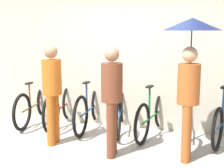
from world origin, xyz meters
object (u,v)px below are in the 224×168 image
object	(u,v)px
parked_bicycle_0	(34,105)
pedestrian_leading	(52,87)
parked_bicycle_3	(121,110)
parked_bicycle_6	(224,120)
parked_bicycle_1	(61,107)
pedestrian_center	(112,93)
parked_bicycle_2	(90,109)
parked_bicycle_5	(187,118)
pedestrian_trailing	(190,55)
parked_bicycle_4	(153,115)

from	to	relation	value
parked_bicycle_0	pedestrian_leading	world-z (taller)	pedestrian_leading
parked_bicycle_3	parked_bicycle_6	distance (m)	1.86
parked_bicycle_0	pedestrian_leading	bearing A→B (deg)	-142.36
parked_bicycle_1	pedestrian_leading	bearing A→B (deg)	-165.56
parked_bicycle_6	pedestrian_center	bearing A→B (deg)	139.73
pedestrian_center	parked_bicycle_3	bearing A→B (deg)	91.88
parked_bicycle_3	parked_bicycle_0	bearing A→B (deg)	79.54
parked_bicycle_2	pedestrian_leading	bearing A→B (deg)	160.73
pedestrian_center	parked_bicycle_6	bearing A→B (deg)	29.01
parked_bicycle_2	parked_bicycle_6	size ratio (longest dim) A/B	1.05
parked_bicycle_3	parked_bicycle_5	xyz separation A→B (m)	(1.24, -0.05, -0.04)
parked_bicycle_2	parked_bicycle_5	size ratio (longest dim) A/B	1.03
pedestrian_center	parked_bicycle_1	bearing A→B (deg)	132.98
parked_bicycle_0	parked_bicycle_1	size ratio (longest dim) A/B	1.03
parked_bicycle_2	pedestrian_trailing	world-z (taller)	pedestrian_trailing
parked_bicycle_2	parked_bicycle_3	world-z (taller)	parked_bicycle_2
parked_bicycle_3	pedestrian_center	size ratio (longest dim) A/B	1.09
parked_bicycle_4	pedestrian_leading	distance (m)	1.89
parked_bicycle_2	pedestrian_trailing	xyz separation A→B (m)	(1.91, -0.96, 1.15)
parked_bicycle_6	parked_bicycle_1	bearing A→B (deg)	103.98
parked_bicycle_4	parked_bicycle_5	xyz separation A→B (m)	(0.62, 0.02, -0.01)
parked_bicycle_4	parked_bicycle_0	bearing A→B (deg)	97.01
parked_bicycle_0	parked_bicycle_6	bearing A→B (deg)	-95.95
parked_bicycle_5	parked_bicycle_1	bearing A→B (deg)	87.84
parked_bicycle_2	pedestrian_trailing	bearing A→B (deg)	-120.04
parked_bicycle_4	pedestrian_leading	size ratio (longest dim) A/B	1.07
parked_bicycle_5	parked_bicycle_6	bearing A→B (deg)	-86.92
parked_bicycle_1	parked_bicycle_3	distance (m)	1.24
parked_bicycle_3	pedestrian_trailing	xyz separation A→B (m)	(1.29, -0.98, 1.14)
parked_bicycle_4	parked_bicycle_5	distance (m)	0.62
parked_bicycle_1	parked_bicycle_3	world-z (taller)	parked_bicycle_3
parked_bicycle_2	pedestrian_center	bearing A→B (deg)	-149.14
parked_bicycle_3	parked_bicycle_5	bearing A→B (deg)	-102.98
parked_bicycle_0	parked_bicycle_3	size ratio (longest dim) A/B	0.98
parked_bicycle_2	parked_bicycle_6	xyz separation A→B (m)	(2.48, 0.02, -0.02)
parked_bicycle_6	pedestrian_trailing	distance (m)	1.63
parked_bicycle_2	parked_bicycle_5	bearing A→B (deg)	-94.19
parked_bicycle_4	pedestrian_trailing	distance (m)	1.63
parked_bicycle_5	pedestrian_center	world-z (taller)	pedestrian_center
parked_bicycle_3	parked_bicycle_6	world-z (taller)	parked_bicycle_3
pedestrian_center	pedestrian_trailing	world-z (taller)	pedestrian_trailing
parked_bicycle_0	parked_bicycle_5	distance (m)	3.10
parked_bicycle_4	parked_bicycle_5	world-z (taller)	parked_bicycle_5
parked_bicycle_1	pedestrian_trailing	xyz separation A→B (m)	(2.53, -0.96, 1.16)
pedestrian_leading	pedestrian_trailing	bearing A→B (deg)	-0.30
parked_bicycle_1	parked_bicycle_4	size ratio (longest dim) A/B	0.97
parked_bicycle_1	parked_bicycle_6	xyz separation A→B (m)	(3.10, 0.03, -0.02)
parked_bicycle_1	parked_bicycle_4	distance (m)	1.86
parked_bicycle_3	parked_bicycle_4	bearing A→B (deg)	-107.17
parked_bicycle_2	pedestrian_leading	world-z (taller)	pedestrian_leading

